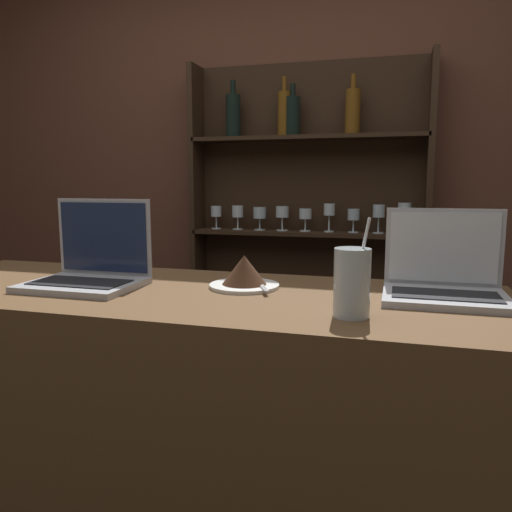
{
  "coord_description": "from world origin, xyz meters",
  "views": [
    {
      "loc": [
        0.57,
        -0.94,
        1.32
      ],
      "look_at": [
        0.2,
        0.34,
        1.12
      ],
      "focal_mm": 35.0,
      "sensor_mm": 36.0,
      "label": 1
    }
  ],
  "objects_px": {
    "cake_plate": "(244,274)",
    "water_glass": "(352,283)",
    "laptop_near": "(91,267)",
    "laptop_far": "(444,279)"
  },
  "relations": [
    {
      "from": "water_glass",
      "to": "laptop_far",
      "type": "bearing_deg",
      "value": 49.59
    },
    {
      "from": "laptop_far",
      "to": "cake_plate",
      "type": "height_order",
      "value": "laptop_far"
    },
    {
      "from": "laptop_near",
      "to": "cake_plate",
      "type": "relative_size",
      "value": 1.56
    },
    {
      "from": "laptop_far",
      "to": "water_glass",
      "type": "distance_m",
      "value": 0.33
    },
    {
      "from": "cake_plate",
      "to": "water_glass",
      "type": "bearing_deg",
      "value": -35.78
    },
    {
      "from": "cake_plate",
      "to": "water_glass",
      "type": "distance_m",
      "value": 0.4
    },
    {
      "from": "laptop_near",
      "to": "laptop_far",
      "type": "height_order",
      "value": "laptop_near"
    },
    {
      "from": "cake_plate",
      "to": "water_glass",
      "type": "xyz_separation_m",
      "value": [
        0.32,
        -0.23,
        0.04
      ]
    },
    {
      "from": "laptop_near",
      "to": "water_glass",
      "type": "distance_m",
      "value": 0.77
    },
    {
      "from": "laptop_far",
      "to": "water_glass",
      "type": "relative_size",
      "value": 1.36
    }
  ]
}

